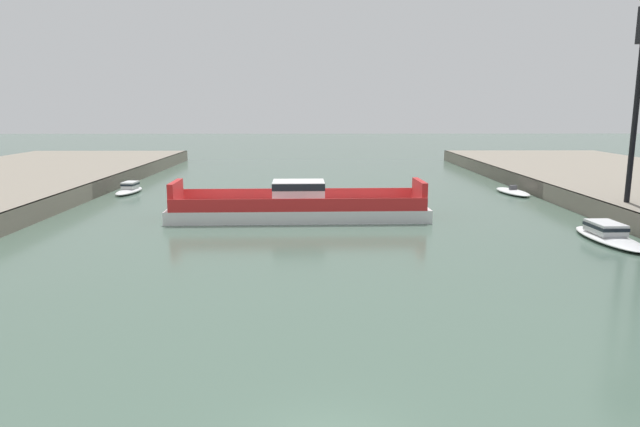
{
  "coord_description": "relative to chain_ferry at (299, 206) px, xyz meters",
  "views": [
    {
      "loc": [
        -0.46,
        -14.49,
        9.59
      ],
      "look_at": [
        0.0,
        25.68,
        2.0
      ],
      "focal_mm": 31.45,
      "sensor_mm": 36.0,
      "label": 1
    }
  ],
  "objects": [
    {
      "name": "moored_boat_near_left",
      "position": [
        23.9,
        13.77,
        -0.76
      ],
      "size": [
        3.2,
        6.78,
        0.99
      ],
      "color": "white",
      "rests_on": "ground"
    },
    {
      "name": "moored_boat_mid_left",
      "position": [
        -19.76,
        14.92,
        -0.55
      ],
      "size": [
        2.41,
        6.13,
        1.28
      ],
      "color": "white",
      "rests_on": "ground"
    },
    {
      "name": "moored_boat_far_left",
      "position": [
        22.9,
        -8.96,
        -0.54
      ],
      "size": [
        2.95,
        8.38,
        1.31
      ],
      "color": "white",
      "rests_on": "ground"
    },
    {
      "name": "chain_ferry",
      "position": [
        0.0,
        0.0,
        0.0
      ],
      "size": [
        22.62,
        6.73,
        3.3
      ],
      "color": "silver",
      "rests_on": "ground"
    }
  ]
}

